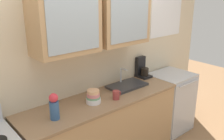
% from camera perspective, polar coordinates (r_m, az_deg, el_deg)
% --- Properties ---
extents(back_wall_unit, '(4.40, 0.45, 2.62)m').
position_cam_1_polar(back_wall_unit, '(3.02, -5.64, 4.47)').
color(back_wall_unit, beige).
rests_on(back_wall_unit, ground_plane).
extents(counter, '(2.03, 0.59, 0.91)m').
position_cam_1_polar(counter, '(3.19, -2.04, -13.86)').
color(counter, tan).
rests_on(counter, ground_plane).
extents(sink_faucet, '(0.51, 0.30, 0.23)m').
position_cam_1_polar(sink_faucet, '(3.31, 3.34, -3.41)').
color(sink_faucet, '#2D2D30').
rests_on(sink_faucet, counter).
extents(bowl_stack, '(0.17, 0.17, 0.15)m').
position_cam_1_polar(bowl_stack, '(2.85, -4.23, -6.07)').
color(bowl_stack, white).
rests_on(bowl_stack, counter).
extents(vase, '(0.09, 0.09, 0.27)m').
position_cam_1_polar(vase, '(2.55, -12.89, -8.03)').
color(vase, '#33598C').
rests_on(vase, counter).
extents(cup_near_sink, '(0.12, 0.08, 0.10)m').
position_cam_1_polar(cup_near_sink, '(2.94, 0.95, -5.63)').
color(cup_near_sink, '#993838').
rests_on(cup_near_sink, counter).
extents(dishwasher, '(0.60, 0.58, 0.91)m').
position_cam_1_polar(dishwasher, '(4.04, 12.96, -7.00)').
color(dishwasher, silver).
rests_on(dishwasher, ground_plane).
extents(coffee_maker, '(0.17, 0.20, 0.29)m').
position_cam_1_polar(coffee_maker, '(3.65, 6.82, 0.12)').
color(coffee_maker, black).
rests_on(coffee_maker, counter).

